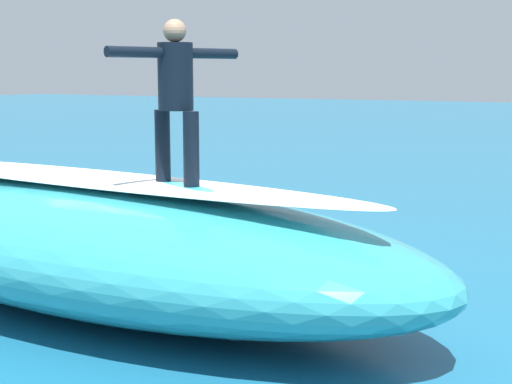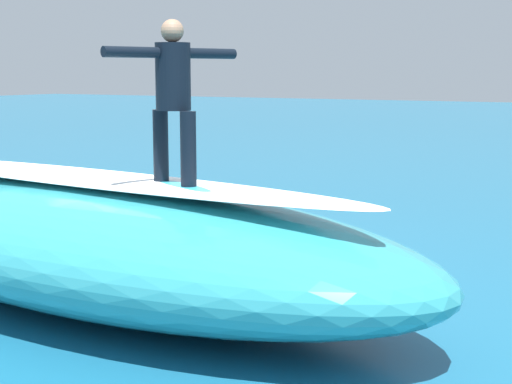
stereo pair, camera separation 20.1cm
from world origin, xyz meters
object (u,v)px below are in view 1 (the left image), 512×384
surfboard_riding (177,187)px  surfer_riding (176,89)px  surfer_paddling (313,250)px  surfboard_paddling (315,260)px

surfboard_riding → surfer_riding: bearing=20.2°
surfer_riding → surfer_paddling: surfer_riding is taller
surfboard_paddling → surfer_paddling: bearing=-180.0°
surfboard_paddling → surfer_paddling: (-0.02, 0.13, 0.17)m
surfboard_riding → surfboard_paddling: bearing=-75.3°
surfboard_riding → surfer_riding: size_ratio=1.27×
surfboard_paddling → surfer_paddling: surfer_paddling is taller
surfboard_riding → surfer_paddling: (-0.31, -2.80, -1.21)m
surfboard_paddling → surfer_paddling: 0.22m
surfboard_riding → surfer_paddling: 3.07m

